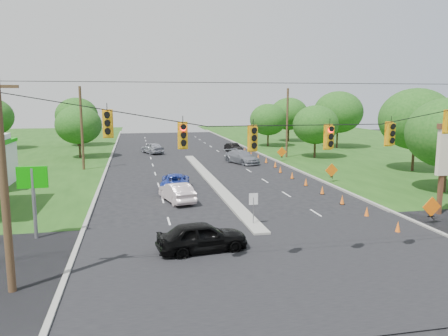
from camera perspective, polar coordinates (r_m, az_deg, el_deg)
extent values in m
plane|color=black|center=(21.66, 8.15, -11.99)|extent=(160.00, 160.00, 0.00)
cube|color=black|center=(21.66, 8.15, -11.99)|extent=(160.00, 14.00, 0.02)
cube|color=gray|center=(49.69, -15.08, -0.16)|extent=(0.25, 110.00, 0.16)
cube|color=gray|center=(52.44, 7.52, 0.55)|extent=(0.25, 110.00, 0.16)
cube|color=gray|center=(41.32, -1.69, -1.69)|extent=(1.00, 34.00, 0.18)
cylinder|color=gray|center=(26.82, 3.86, -5.72)|extent=(0.06, 0.06, 1.80)
cube|color=white|center=(26.63, 3.88, -4.06)|extent=(0.55, 0.04, 0.70)
cylinder|color=#422D1C|center=(18.95, -26.83, -1.80)|extent=(0.32, 0.32, 9.00)
cylinder|color=black|center=(19.29, 9.63, 6.72)|extent=(24.00, 0.04, 0.04)
cube|color=#FBAE14|center=(18.03, -14.96, 5.58)|extent=(0.34, 0.24, 1.00)
cube|color=#FBAE14|center=(18.15, -5.37, 4.21)|extent=(0.34, 0.24, 1.00)
cube|color=#FBAE14|center=(18.73, 3.82, 3.84)|extent=(0.34, 0.24, 1.00)
cube|color=#FBAE14|center=(19.94, 13.58, 3.93)|extent=(0.34, 0.24, 1.00)
cube|color=#FBAE14|center=(21.38, 20.91, 4.16)|extent=(0.34, 0.24, 1.00)
cylinder|color=#422D1C|center=(49.40, -18.08, 4.91)|extent=(0.28, 0.28, 9.00)
cylinder|color=#422D1C|center=(57.47, 8.25, 5.80)|extent=(0.28, 0.28, 9.00)
cylinder|color=gray|center=(26.23, -23.55, -4.35)|extent=(0.20, 0.20, 4.00)
cube|color=#07A303|center=(25.94, -23.76, -1.12)|extent=(1.60, 0.15, 1.20)
cube|color=#59331E|center=(32.39, 26.47, -1.73)|extent=(0.25, 0.25, 4.40)
cone|color=orange|center=(27.55, 21.77, -7.15)|extent=(0.32, 0.32, 0.70)
cone|color=orange|center=(30.41, 18.15, -5.44)|extent=(0.32, 0.32, 0.70)
cone|color=orange|center=(33.40, 15.19, -4.02)|extent=(0.32, 0.32, 0.70)
cone|color=orange|center=(36.48, 12.72, -2.82)|extent=(0.32, 0.32, 0.70)
cone|color=orange|center=(39.63, 10.65, -1.80)|extent=(0.32, 0.32, 0.70)
cone|color=orange|center=(42.83, 8.89, -0.94)|extent=(0.32, 0.32, 0.70)
cone|color=orange|center=(46.07, 7.37, -0.19)|extent=(0.32, 0.32, 0.70)
cone|color=orange|center=(49.54, 6.72, 0.48)|extent=(0.32, 0.32, 0.70)
cone|color=orange|center=(52.84, 5.53, 1.04)|extent=(0.32, 0.32, 0.70)
cone|color=orange|center=(56.16, 4.48, 1.53)|extent=(0.32, 0.32, 0.70)
cone|color=orange|center=(59.50, 3.55, 1.97)|extent=(0.32, 0.32, 0.70)
cone|color=orange|center=(62.86, 2.72, 2.37)|extent=(0.32, 0.32, 0.70)
cone|color=orange|center=(66.23, 1.97, 2.72)|extent=(0.32, 0.32, 0.70)
cone|color=orange|center=(69.62, 1.30, 3.04)|extent=(0.32, 0.32, 0.70)
cube|color=black|center=(29.93, 25.41, -5.72)|extent=(0.06, 0.58, 0.26)
cube|color=black|center=(29.93, 25.41, -5.72)|extent=(0.06, 0.58, 0.26)
cube|color=orange|center=(29.79, 25.49, -4.61)|extent=(1.27, 0.05, 1.27)
cube|color=black|center=(41.65, 13.84, -1.10)|extent=(0.06, 0.58, 0.26)
cube|color=black|center=(41.65, 13.84, -1.10)|extent=(0.06, 0.58, 0.26)
cube|color=orange|center=(41.55, 13.87, -0.29)|extent=(1.27, 0.05, 1.27)
cube|color=black|center=(54.46, 7.54, 1.46)|extent=(0.06, 0.58, 0.26)
cube|color=black|center=(54.46, 7.54, 1.46)|extent=(0.06, 0.58, 0.26)
cube|color=orange|center=(54.39, 7.55, 2.08)|extent=(1.27, 0.05, 1.27)
cylinder|color=black|center=(59.75, -18.31, 2.44)|extent=(0.28, 0.28, 2.52)
ellipsoid|color=#194C14|center=(59.49, -18.46, 5.38)|extent=(5.88, 5.88, 5.04)
cylinder|color=black|center=(74.79, -18.54, 3.83)|extent=(0.28, 0.28, 2.88)
ellipsoid|color=#194C14|center=(74.58, -18.68, 6.52)|extent=(6.72, 6.72, 5.76)
cylinder|color=black|center=(40.28, 26.90, -0.89)|extent=(0.28, 0.28, 2.88)
ellipsoid|color=#194C14|center=(39.88, 27.26, 4.09)|extent=(6.72, 6.72, 5.76)
cylinder|color=black|center=(50.55, 23.47, 1.40)|extent=(0.28, 0.28, 3.24)
ellipsoid|color=#194C14|center=(50.22, 23.76, 5.88)|extent=(7.56, 7.56, 6.48)
cylinder|color=black|center=(58.10, 11.77, 2.53)|extent=(0.28, 0.28, 2.52)
ellipsoid|color=#194C14|center=(57.84, 11.87, 5.56)|extent=(5.88, 5.88, 5.04)
cylinder|color=black|center=(70.44, 14.55, 3.85)|extent=(0.28, 0.28, 3.24)
ellipsoid|color=#194C14|center=(70.21, 14.68, 7.07)|extent=(7.56, 7.56, 6.48)
cylinder|color=black|center=(78.99, 8.42, 4.46)|extent=(0.28, 0.28, 2.88)
ellipsoid|color=#194C14|center=(78.79, 8.48, 7.01)|extent=(6.72, 6.72, 5.76)
cylinder|color=black|center=(70.48, 5.76, 3.81)|extent=(0.28, 0.28, 2.52)
ellipsoid|color=#194C14|center=(70.26, 5.80, 6.31)|extent=(5.88, 5.88, 5.04)
imported|color=black|center=(22.51, -2.87, -8.95)|extent=(4.83, 2.49, 1.57)
imported|color=silver|center=(33.14, -6.19, -3.16)|extent=(2.57, 4.70, 1.47)
imported|color=#1E35A1|center=(37.44, -6.38, -1.77)|extent=(2.96, 5.40, 1.44)
imported|color=slate|center=(52.24, 2.34, 1.46)|extent=(3.94, 5.81, 1.56)
imported|color=gray|center=(62.33, -9.34, 2.60)|extent=(3.42, 4.98, 1.57)
imported|color=black|center=(63.05, 1.24, 2.66)|extent=(2.07, 4.10, 1.29)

